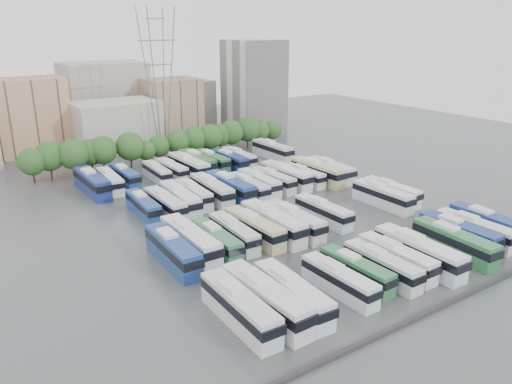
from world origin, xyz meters
TOP-DOWN VIEW (x-y plane):
  - ground at (0.00, 0.00)m, footprint 220.00×220.00m
  - parapet at (0.00, -33.00)m, footprint 56.00×0.50m
  - tree_line at (-0.82, 42.10)m, footprint 64.30×7.65m
  - city_buildings at (-7.46, 71.86)m, footprint 102.00×35.00m
  - apartment_tower at (34.00, 58.00)m, footprint 14.00×14.00m
  - electricity_pylon at (2.00, 50.00)m, footprint 9.00×6.91m
  - bus_r0_s0 at (-21.45, -23.03)m, footprint 3.08×12.89m
  - bus_r0_s1 at (-18.31, -23.25)m, footprint 3.37×13.65m
  - bus_r0_s2 at (-15.05, -23.79)m, footprint 3.27×12.55m
  - bus_r0_s4 at (-8.40, -24.15)m, footprint 2.70×11.15m
  - bus_r0_s5 at (-4.85, -23.35)m, footprint 2.75×10.91m
  - bus_r0_s6 at (-1.49, -24.35)m, footprint 2.50×11.43m
  - bus_r0_s7 at (1.65, -23.92)m, footprint 2.56×11.68m
  - bus_r0_s8 at (4.94, -24.76)m, footprint 3.11×13.37m
  - bus_r0_s10 at (11.61, -25.27)m, footprint 3.41×12.85m
  - bus_r0_s11 at (14.93, -23.62)m, footprint 2.69×12.21m
  - bus_r0_s12 at (18.08, -24.07)m, footprint 2.82×12.07m
  - bus_r0_s13 at (21.48, -24.14)m, footprint 3.36×12.74m
  - bus_r1_s0 at (-21.41, -6.39)m, footprint 3.17×13.10m
  - bus_r1_s1 at (-18.19, -5.11)m, footprint 2.95×13.53m
  - bus_r1_s2 at (-14.79, -6.34)m, footprint 2.77×11.41m
  - bus_r1_s3 at (-11.43, -5.40)m, footprint 2.91×11.45m
  - bus_r1_s4 at (-8.23, -5.90)m, footprint 3.08×12.47m
  - bus_r1_s5 at (-5.00, -6.04)m, footprint 3.04×13.50m
  - bus_r1_s6 at (-1.70, -6.87)m, footprint 2.75×12.54m
  - bus_r1_s8 at (4.79, -6.16)m, footprint 2.70×11.56m
  - bus_r1_s12 at (18.14, -6.30)m, footprint 2.76×12.36m
  - bus_r1_s13 at (21.52, -5.36)m, footprint 2.89×11.71m
  - bus_r2_s1 at (-18.06, 12.40)m, footprint 2.92×11.46m
  - bus_r2_s2 at (-14.78, 11.02)m, footprint 2.79×12.03m
  - bus_r2_s3 at (-11.77, 11.66)m, footprint 3.43×12.90m
  - bus_r2_s4 at (-8.38, 13.26)m, footprint 2.90×11.40m
  - bus_r2_s5 at (-4.94, 12.82)m, footprint 3.40×13.02m
  - bus_r2_s6 at (-1.59, 12.05)m, footprint 3.12×13.51m
  - bus_r2_s7 at (1.65, 11.13)m, footprint 2.73×11.68m
  - bus_r2_s8 at (4.78, 12.10)m, footprint 2.78×11.81m
  - bus_r2_s9 at (8.08, 12.19)m, footprint 3.03×11.59m
  - bus_r2_s10 at (11.43, 12.53)m, footprint 3.37×13.23m
  - bus_r2_s11 at (15.02, 11.43)m, footprint 2.66×10.98m
  - bus_r2_s12 at (18.11, 10.87)m, footprint 3.37×13.68m
  - bus_r2_s13 at (21.52, 10.91)m, footprint 2.79×12.58m
  - bus_r3_s0 at (-21.64, 28.64)m, footprint 3.38×13.64m
  - bus_r3_s1 at (-18.12, 29.02)m, footprint 2.98×11.50m
  - bus_r3_s2 at (-14.64, 30.79)m, footprint 2.65×11.40m
  - bus_r3_s4 at (-8.32, 29.70)m, footprint 2.59×10.82m
  - bus_r3_s5 at (-5.06, 29.88)m, footprint 2.97×11.14m
  - bus_r3_s6 at (-1.49, 29.02)m, footprint 3.40×13.65m
  - bus_r3_s7 at (1.52, 31.07)m, footprint 3.04×13.27m
  - bus_r3_s8 at (4.88, 30.86)m, footprint 3.15×12.24m
  - bus_r3_s9 at (8.36, 29.09)m, footprint 3.07×12.07m
  - bus_r3_s10 at (11.53, 30.13)m, footprint 2.52×11.45m
  - bus_r3_s13 at (21.29, 30.88)m, footprint 3.14×12.97m

SIDE VIEW (x-z plane):
  - ground at x=0.00m, z-range 0.00..0.00m
  - parapet at x=0.00m, z-range 0.00..0.50m
  - bus_r3_s4 at x=-8.32m, z-range -0.03..3.35m
  - bus_r0_s5 at x=-4.85m, z-range -0.03..3.37m
  - bus_r2_s11 at x=15.02m, z-range -0.03..3.40m
  - bus_r3_s5 at x=-5.06m, z-range -0.03..3.43m
  - bus_r0_s4 at x=-8.40m, z-range -0.03..3.45m
  - bus_r2_s4 at x=-8.38m, z-range -0.03..3.52m
  - bus_r1_s2 at x=-14.79m, z-range -0.03..3.53m
  - bus_r3_s2 at x=-14.64m, z-range -0.03..3.53m
  - bus_r1_s3 at x=-11.43m, z-range -0.03..3.53m
  - bus_r2_s1 at x=-18.06m, z-range -0.03..3.54m
  - bus_r3_s1 at x=-18.12m, z-range -0.03..3.55m
  - bus_r0_s6 at x=-1.49m, z-range -0.03..3.55m
  - bus_r3_s10 at x=11.53m, z-range -0.03..3.56m
  - bus_r2_s9 at x=8.08m, z-range -0.03..3.57m
  - bus_r1_s8 at x=4.79m, z-range -0.03..3.58m
  - bus_r1_s13 at x=21.52m, z-range -0.03..3.62m
  - bus_r2_s7 at x=1.65m, z-range -0.03..3.62m
  - bus_r0_s7 at x=1.65m, z-range -0.03..3.63m
  - bus_r2_s8 at x=4.78m, z-range -0.03..3.66m
  - bus_r3_s9 at x=8.36m, z-range -0.03..3.72m
  - bus_r2_s2 at x=-14.78m, z-range -0.03..3.73m
  - bus_r0_s12 at x=18.08m, z-range -0.03..3.74m
  - bus_r3_s8 at x=4.88m, z-range -0.03..3.78m
  - bus_r0_s11 at x=14.93m, z-range -0.03..3.79m
  - bus_r1_s12 at x=18.14m, z-range -0.04..3.84m
  - bus_r1_s4 at x=-8.23m, z-range -0.04..3.85m
  - bus_r0_s2 at x=-15.05m, z-range -0.04..3.87m
  - bus_r1_s6 at x=-1.70m, z-range -0.04..3.90m
  - bus_r2_s13 at x=21.52m, z-range -0.04..3.91m
  - bus_r0_s13 at x=21.48m, z-range -0.04..3.92m
  - bus_r0_s10 at x=11.61m, z-range -0.04..3.96m
  - bus_r2_s3 at x=-11.77m, z-range -0.04..3.97m
  - bus_r0_s0 at x=-21.45m, z-range -0.04..3.99m
  - bus_r2_s5 at x=-4.94m, z-range -0.04..4.01m
  - bus_r3_s13 at x=21.29m, z-range -0.04..4.01m
  - bus_r1_s0 at x=-21.41m, z-range -0.04..4.05m
  - bus_r2_s10 at x=11.43m, z-range -0.04..4.08m
  - bus_r3_s7 at x=1.52m, z-range -0.04..4.11m
  - bus_r0_s8 at x=4.94m, z-range -0.04..4.14m
  - bus_r2_s6 at x=-1.59m, z-range -0.04..4.19m
  - bus_r1_s5 at x=-5.00m, z-range -0.04..4.19m
  - bus_r1_s1 at x=-18.19m, z-range -0.04..4.21m
  - bus_r3_s0 at x=-21.64m, z-range -0.04..4.21m
  - bus_r3_s6 at x=-1.49m, z-range -0.04..4.22m
  - bus_r0_s1 at x=-18.31m, z-range -0.04..4.22m
  - bus_r2_s12 at x=18.11m, z-range -0.04..4.23m
  - tree_line at x=-0.82m, z-range 0.43..8.53m
  - city_buildings at x=-7.46m, z-range -2.13..17.87m
  - apartment_tower at x=34.00m, z-range 0.00..26.00m
  - electricity_pylon at x=2.00m, z-range 1.75..35.57m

